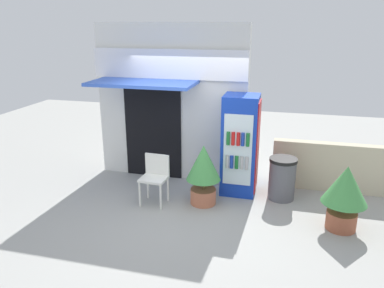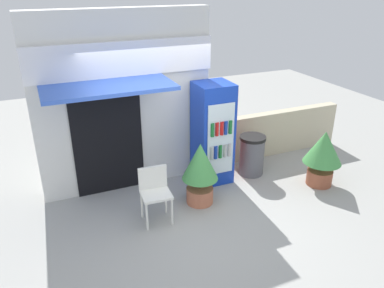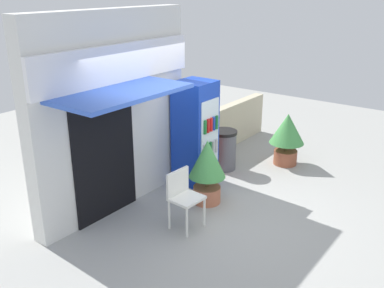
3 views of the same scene
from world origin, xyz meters
TOP-DOWN VIEW (x-y plane):
  - ground at (0.00, 0.00)m, footprint 16.00×16.00m
  - storefront_building at (-0.53, 1.44)m, footprint 3.06×1.24m
  - drink_cooler at (0.97, 0.97)m, footprint 0.65×0.68m
  - plastic_chair at (-0.43, 0.17)m, footprint 0.48×0.43m
  - potted_plant_near_shop at (0.41, 0.33)m, footprint 0.61×0.61m
  - potted_plant_curbside at (2.71, 0.01)m, footprint 0.69×0.69m
  - trash_bin at (1.76, 0.88)m, footprint 0.50×0.50m
  - stone_boundary_wall at (2.90, 1.49)m, footprint 2.69×0.21m

SIDE VIEW (x-z plane):
  - ground at x=0.00m, z-range 0.00..0.00m
  - trash_bin at x=1.76m, z-range 0.00..0.79m
  - stone_boundary_wall at x=2.90m, z-range 0.00..0.95m
  - plastic_chair at x=-0.43m, z-range 0.09..0.97m
  - potted_plant_curbside at x=2.71m, z-range 0.12..1.17m
  - potted_plant_near_shop at x=0.41m, z-range 0.10..1.20m
  - drink_cooler at x=0.97m, z-range 0.00..1.88m
  - storefront_building at x=-0.53m, z-range 0.04..3.15m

